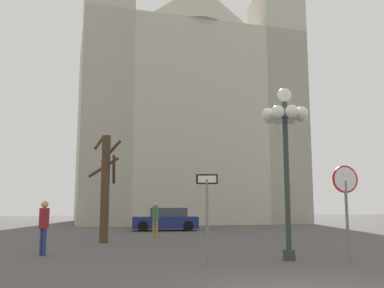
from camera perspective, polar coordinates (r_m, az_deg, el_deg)
cathedral at (r=40.33m, az=-0.88°, el=4.59°), size 20.75×15.67×34.89m
stop_sign at (r=12.64m, az=19.97°, el=-6.40°), size 0.77×0.08×2.71m
one_way_arrow_sign at (r=11.53m, az=2.04°, el=-8.58°), size 0.58×0.18×2.44m
street_lamp at (r=13.30m, az=12.42°, el=1.85°), size 1.46×1.46×5.20m
bare_tree at (r=18.99m, az=-11.56°, el=-5.39°), size 1.47×1.24×4.74m
parked_car_near_navy at (r=27.28m, az=-3.54°, el=-10.14°), size 4.17×1.93×1.43m
pedestrian_walking at (r=14.74m, az=-19.27°, el=-9.87°), size 0.32×0.32×1.75m
pedestrian_standing at (r=21.95m, az=-4.94°, el=-9.57°), size 0.32×0.32×1.76m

